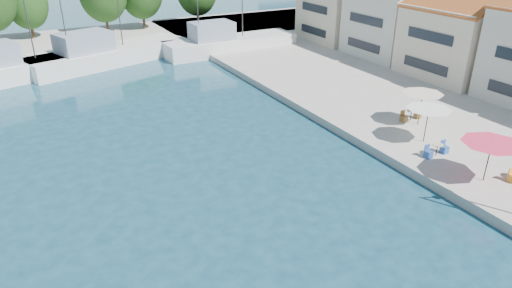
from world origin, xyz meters
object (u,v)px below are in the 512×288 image
umbrella_cream (422,97)px  trawler_04 (228,44)px  trawler_02 (14,69)px  umbrella_white (428,112)px  trawler_03 (106,55)px  umbrella_pink (491,147)px

umbrella_cream → trawler_04: bearing=94.6°
trawler_02 → trawler_04: 22.99m
trawler_02 → umbrella_white: 38.27m
trawler_03 → umbrella_white: bearing=-83.9°
trawler_04 → umbrella_white: 30.39m
umbrella_pink → trawler_03: bearing=109.6°
trawler_02 → umbrella_pink: trawler_02 is taller
umbrella_pink → umbrella_cream: bearing=69.4°
umbrella_cream → trawler_02: bearing=132.1°
umbrella_white → umbrella_cream: (1.91, 2.36, 0.04)m
umbrella_white → trawler_03: bearing=114.1°
trawler_03 → trawler_04: size_ratio=1.14×
trawler_04 → umbrella_cream: trawler_04 is taller
trawler_02 → trawler_04: (22.99, 0.06, 0.00)m
trawler_03 → umbrella_white: size_ratio=6.24×
umbrella_cream → umbrella_white: bearing=-129.0°
umbrella_white → trawler_02: bearing=127.6°
trawler_03 → trawler_04: bearing=-24.5°
trawler_02 → umbrella_white: bearing=-68.9°
trawler_02 → umbrella_cream: bearing=-64.5°
trawler_02 → umbrella_cream: trawler_02 is taller
umbrella_pink → umbrella_white: (0.99, 5.38, 0.02)m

